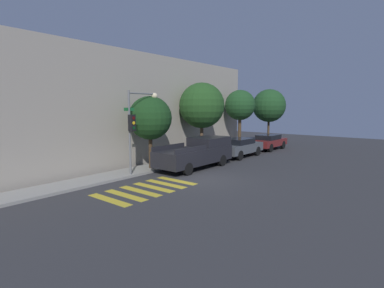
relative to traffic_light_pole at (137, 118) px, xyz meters
The scene contains 12 objects.
ground_plane 4.95m from the traffic_light_pole, 65.74° to the right, with size 60.00×60.00×0.00m, color #333335.
sidewalk 3.64m from the traffic_light_pole, 26.35° to the left, with size 26.00×1.84×0.14m, color gray.
building_row 5.31m from the traffic_light_pole, 73.34° to the left, with size 26.00×6.00×7.49m, color #A89E8E.
crosswalk 4.50m from the traffic_light_pole, 123.26° to the right, with size 4.72×2.60×0.00m.
traffic_light_pole is the anchor object (origin of this frame).
pickup_truck 4.71m from the traffic_light_pole, 17.97° to the right, with size 5.79×2.08×1.90m.
sedan_near_corner 9.76m from the traffic_light_pole, ahead, with size 4.54×1.79×1.47m.
sedan_middle 14.85m from the traffic_light_pole, ahead, with size 4.40×1.82×1.39m.
tree_near_corner 1.56m from the traffic_light_pole, 19.11° to the left, with size 2.67×2.67×4.59m.
tree_midblock 6.76m from the traffic_light_pole, ahead, with size 3.38×3.38×5.72m.
tree_far_end 12.36m from the traffic_light_pole, ahead, with size 2.68×2.68×5.43m.
tree_behind_truck 18.34m from the traffic_light_pole, ahead, with size 3.41×3.41×5.76m.
Camera 1 is at (-12.67, -9.67, 3.91)m, focal length 28.00 mm.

